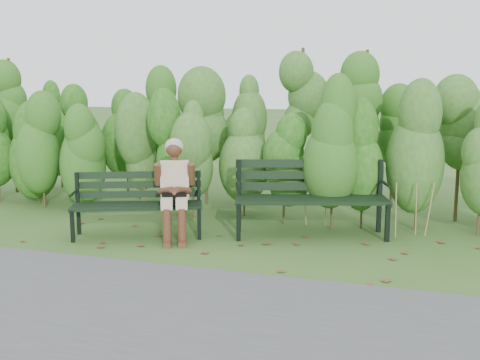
% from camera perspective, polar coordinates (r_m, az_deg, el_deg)
% --- Properties ---
extents(ground, '(80.00, 80.00, 0.00)m').
position_cam_1_polar(ground, '(6.83, -0.89, -6.68)').
color(ground, '#335C21').
extents(footpath, '(60.00, 2.50, 0.01)m').
position_cam_1_polar(footpath, '(4.91, -9.29, -13.38)').
color(footpath, '#474749').
rests_on(footpath, ground).
extents(hedge_band, '(11.04, 1.67, 2.42)m').
position_cam_1_polar(hedge_band, '(8.37, 3.14, 5.06)').
color(hedge_band, '#47381E').
rests_on(hedge_band, ground).
extents(leaf_litter, '(5.44, 2.12, 0.01)m').
position_cam_1_polar(leaf_litter, '(6.70, -0.26, -6.98)').
color(leaf_litter, brown).
rests_on(leaf_litter, ground).
extents(bench_left, '(1.71, 1.11, 0.82)m').
position_cam_1_polar(bench_left, '(7.31, -10.33, -1.87)').
color(bench_left, black).
rests_on(bench_left, ground).
extents(bench_right, '(2.03, 1.16, 0.96)m').
position_cam_1_polar(bench_right, '(7.27, 7.17, -1.15)').
color(bench_right, black).
rests_on(bench_right, ground).
extents(seated_woman, '(0.60, 0.81, 1.26)m').
position_cam_1_polar(seated_woman, '(7.08, -6.67, -0.35)').
color(seated_woman, beige).
rests_on(seated_woman, ground).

